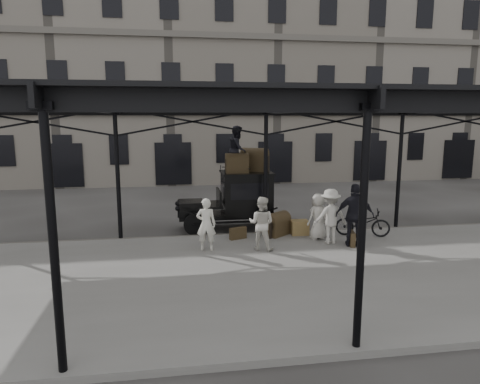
% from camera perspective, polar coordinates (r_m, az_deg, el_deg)
% --- Properties ---
extents(ground, '(120.00, 120.00, 0.00)m').
position_cam_1_polar(ground, '(13.52, 5.13, -8.17)').
color(ground, '#383533').
rests_on(ground, ground).
extents(platform, '(28.00, 8.00, 0.15)m').
position_cam_1_polar(platform, '(11.67, 7.53, -10.79)').
color(platform, slate).
rests_on(platform, ground).
extents(canopy, '(22.50, 9.00, 4.74)m').
position_cam_1_polar(canopy, '(11.20, 7.65, 11.94)').
color(canopy, black).
rests_on(canopy, ground).
extents(building_frontage, '(64.00, 8.00, 14.00)m').
position_cam_1_polar(building_frontage, '(30.76, -2.98, 15.12)').
color(building_frontage, slate).
rests_on(building_frontage, ground).
extents(taxi, '(3.65, 1.55, 2.18)m').
position_cam_1_polar(taxi, '(16.15, -0.26, -0.74)').
color(taxi, black).
rests_on(taxi, ground).
extents(porter_left, '(0.65, 0.48, 1.63)m').
position_cam_1_polar(porter_left, '(13.11, -4.53, -4.33)').
color(porter_left, silver).
rests_on(porter_left, platform).
extents(porter_midleft, '(1.00, 0.92, 1.66)m').
position_cam_1_polar(porter_midleft, '(13.15, 2.87, -4.20)').
color(porter_midleft, beige).
rests_on(porter_midleft, platform).
extents(porter_centre, '(0.89, 0.74, 1.55)m').
position_cam_1_polar(porter_centre, '(14.55, 10.37, -3.20)').
color(porter_centre, beige).
rests_on(porter_centre, platform).
extents(porter_official, '(1.27, 0.86, 2.00)m').
position_cam_1_polar(porter_official, '(13.92, 15.06, -3.02)').
color(porter_official, black).
rests_on(porter_official, platform).
extents(porter_right, '(1.21, 0.77, 1.79)m').
position_cam_1_polar(porter_right, '(14.09, 11.96, -3.20)').
color(porter_right, beige).
rests_on(porter_right, platform).
extents(bicycle, '(1.92, 1.22, 0.95)m').
position_cam_1_polar(bicycle, '(15.31, 16.05, -3.93)').
color(bicycle, black).
rests_on(bicycle, platform).
extents(porter_roof, '(0.87, 0.99, 1.71)m').
position_cam_1_polar(porter_roof, '(15.81, -0.32, 5.74)').
color(porter_roof, black).
rests_on(porter_roof, taxi).
extents(steamer_trunk_roof_near, '(0.83, 0.51, 0.61)m').
position_cam_1_polar(steamer_trunk_roof_near, '(15.71, -0.42, 3.68)').
color(steamer_trunk_roof_near, '#41321E').
rests_on(steamer_trunk_roof_near, taxi).
extents(steamer_trunk_roof_far, '(1.16, 1.00, 0.73)m').
position_cam_1_polar(steamer_trunk_roof_far, '(16.26, 1.97, 4.10)').
color(steamer_trunk_roof_far, '#41321E').
rests_on(steamer_trunk_roof_far, taxi).
extents(steamer_trunk_platform, '(1.06, 1.00, 0.67)m').
position_cam_1_polar(steamer_trunk_platform, '(14.95, 4.96, -4.47)').
color(steamer_trunk_platform, '#41321E').
rests_on(steamer_trunk_platform, platform).
extents(wicker_hamper, '(0.62, 0.48, 0.50)m').
position_cam_1_polar(wicker_hamper, '(15.11, 7.94, -4.70)').
color(wicker_hamper, olive).
rests_on(wicker_hamper, platform).
extents(suitcase_upright, '(0.28, 0.62, 0.45)m').
position_cam_1_polar(suitcase_upright, '(14.18, 14.64, -6.01)').
color(suitcase_upright, '#41321E').
rests_on(suitcase_upright, platform).
extents(suitcase_flat, '(0.61, 0.36, 0.40)m').
position_cam_1_polar(suitcase_flat, '(14.42, -0.27, -5.52)').
color(suitcase_flat, '#41321E').
rests_on(suitcase_flat, platform).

